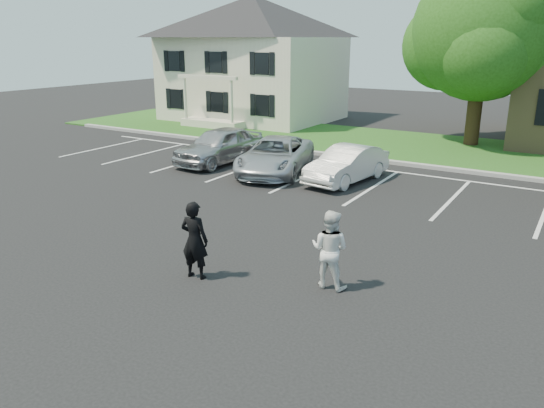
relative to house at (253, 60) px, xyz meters
The scene contains 11 objects.
ground_plane 24.14m from the house, 56.94° to the right, with size 90.00×90.00×0.00m, color black.
curb 15.71m from the house, 31.52° to the right, with size 40.00×0.30×0.15m, color gray.
grass_strip 14.11m from the house, 17.00° to the right, with size 44.00×8.00×0.08m, color #1E4B0E.
stall_lines 18.53m from the house, 37.43° to the right, with size 34.00×5.36×0.01m.
house is the anchor object (origin of this frame).
tree 14.63m from the house, ahead, with size 7.80×7.20×8.80m.
man_black_suit 24.68m from the house, 59.78° to the right, with size 0.65×0.43×1.79m, color black.
man_white_shirt 25.26m from the house, 53.01° to the right, with size 0.84×0.66×1.73m, color silver.
car_silver_west 13.43m from the house, 63.14° to the right, with size 1.82×4.52×1.54m, color #B1B1B6.
car_silver_minivan 15.15m from the house, 53.40° to the right, with size 2.30×4.99×1.39m, color #BABCC3.
car_white_sedan 16.95m from the house, 44.69° to the right, with size 1.40×4.00×1.32m, color silver.
Camera 1 is at (6.50, -9.64, 5.17)m, focal length 35.00 mm.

